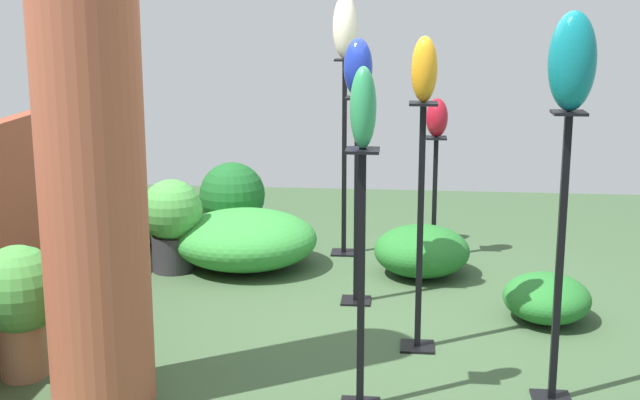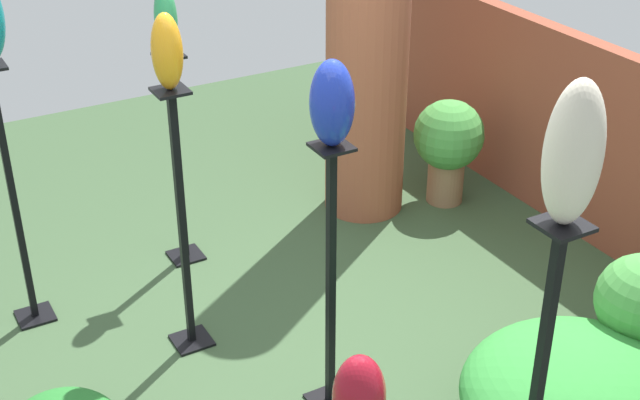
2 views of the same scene
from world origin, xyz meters
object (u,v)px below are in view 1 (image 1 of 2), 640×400
Objects in this scene: art_vase_ivory at (345,27)px; potted_plant_front_left at (232,198)px; pedestal_ruby at (434,204)px; art_vase_cobalt at (358,68)px; art_vase_amber at (424,69)px; potted_plant_back_center at (172,219)px; potted_plant_front_right at (19,298)px; brick_pillar at (90,137)px; art_vase_jade at (363,108)px; pedestal_jade at (361,292)px; pedestal_ivory at (344,165)px; pedestal_cobalt at (357,210)px; art_vase_ruby at (437,118)px; pedestal_teal at (559,272)px; pedestal_amber at (420,238)px; art_vase_teal at (572,61)px.

art_vase_ivory is 1.73m from potted_plant_front_left.
art_vase_cobalt is (-1.13, 0.55, 1.15)m from pedestal_ruby.
art_vase_amber is 0.52× the size of potted_plant_back_center.
brick_pillar is at bearing -112.83° from potted_plant_front_right.
art_vase_amber reaches higher than potted_plant_front_right.
art_vase_jade reaches higher than potted_plant_back_center.
art_vase_jade is at bearing 0.00° from pedestal_jade.
art_vase_cobalt is at bearing -50.84° from potted_plant_front_right.
pedestal_jade is at bearing 171.00° from pedestal_ruby.
art_vase_ivory is at bearing -102.87° from potted_plant_front_left.
pedestal_ivory is 2.12× the size of potted_plant_front_right.
pedestal_ivory is (2.78, 0.29, 0.12)m from pedestal_jade.
pedestal_cobalt is 1.06× the size of pedestal_jade.
art_vase_cobalt is 1.26× the size of art_vase_ruby.
art_vase_jade is 1.07× the size of art_vase_amber.
pedestal_ivory is 2.22× the size of potted_plant_back_center.
potted_plant_back_center is (2.00, -0.31, -0.05)m from potted_plant_front_right.
pedestal_ivory is at bearing 86.18° from art_vase_ruby.
art_vase_ivory reaches higher than art_vase_ruby.
pedestal_teal is 1.34m from art_vase_amber.
pedestal_ivory reaches higher than pedestal_ruby.
pedestal_amber is 0.98× the size of pedestal_teal.
art_vase_jade is (-2.74, 0.43, 1.08)m from pedestal_ruby.
brick_pillar is 5.58× the size of art_vase_ivory.
pedestal_ruby reaches higher than potted_plant_back_center.
pedestal_cobalt is 2.11m from art_vase_teal.
pedestal_jade is 1.87m from potted_plant_front_right.
potted_plant_front_right is (-0.63, 2.15, -0.23)m from pedestal_amber.
art_vase_teal is (-1.43, -1.10, 0.14)m from art_vase_cobalt.
art_vase_amber is 0.75× the size of art_vase_ivory.
pedestal_amber is at bearing 46.81° from pedestal_teal.
art_vase_ruby is (0.00, 0.00, 0.69)m from pedestal_ruby.
art_vase_ruby is at bearing -42.01° from potted_plant_front_right.
art_vase_cobalt is at bearing 37.53° from pedestal_teal.
pedestal_ruby is (-0.05, -0.72, -0.29)m from pedestal_ivory.
art_vase_amber is at bearing -19.74° from art_vase_jade.
art_vase_teal reaches higher than potted_plant_front_right.
brick_pillar is 5.77× the size of art_vase_teal.
art_vase_ivory is at bearing -31.20° from potted_plant_front_right.
pedestal_ivory is at bearing 86.18° from pedestal_ruby.
pedestal_amber reaches higher than potted_plant_front_right.
pedestal_cobalt is 1.89× the size of potted_plant_front_right.
art_vase_ivory reaches higher than pedestal_amber.
potted_plant_front_right is (0.20, 1.85, -1.07)m from art_vase_jade.
brick_pillar is 2.16m from pedestal_cobalt.
art_vase_ivory is (1.96, 0.58, 1.14)m from pedestal_amber.
art_vase_ruby is (2.74, -0.43, 0.52)m from pedestal_jade.
pedestal_ivory is 3.07m from art_vase_teal.
pedestal_amber is at bearing -90.00° from art_vase_amber.
art_vase_jade is (-2.78, -0.29, 0.80)m from pedestal_ivory.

